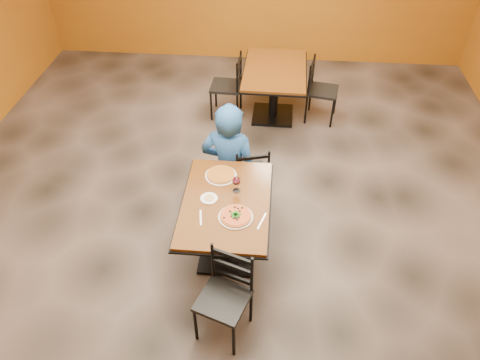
# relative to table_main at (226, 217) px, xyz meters

# --- Properties ---
(floor) EXTENTS (7.00, 8.00, 0.01)m
(floor) POSITION_rel_table_main_xyz_m (0.00, 0.50, -0.56)
(floor) COLOR black
(floor) RESTS_ON ground
(table_main) EXTENTS (0.83, 1.23, 0.75)m
(table_main) POSITION_rel_table_main_xyz_m (0.00, 0.00, 0.00)
(table_main) COLOR #693310
(table_main) RESTS_ON floor
(table_second) EXTENTS (0.88, 1.29, 0.75)m
(table_second) POSITION_rel_table_main_xyz_m (0.37, 2.64, 0.00)
(table_second) COLOR #693310
(table_second) RESTS_ON floor
(chair_main_near) EXTENTS (0.50, 0.50, 0.87)m
(chair_main_near) POSITION_rel_table_main_xyz_m (0.06, -0.84, -0.12)
(chair_main_near) COLOR black
(chair_main_near) RESTS_ON floor
(chair_main_far) EXTENTS (0.46, 0.46, 0.82)m
(chair_main_far) POSITION_rel_table_main_xyz_m (0.16, 0.82, -0.15)
(chair_main_far) COLOR black
(chair_main_far) RESTS_ON floor
(chair_second_left) EXTENTS (0.43, 0.43, 0.91)m
(chair_second_left) POSITION_rel_table_main_xyz_m (-0.30, 2.64, -0.10)
(chair_second_left) COLOR black
(chair_second_left) RESTS_ON floor
(chair_second_right) EXTENTS (0.47, 0.47, 0.89)m
(chair_second_right) POSITION_rel_table_main_xyz_m (1.05, 2.64, -0.11)
(chair_second_right) COLOR black
(chair_second_right) RESTS_ON floor
(diner) EXTENTS (0.69, 0.51, 1.27)m
(diner) POSITION_rel_table_main_xyz_m (-0.06, 0.84, 0.08)
(diner) COLOR navy
(diner) RESTS_ON floor
(plate_main) EXTENTS (0.31, 0.31, 0.01)m
(plate_main) POSITION_rel_table_main_xyz_m (0.11, -0.19, 0.20)
(plate_main) COLOR white
(plate_main) RESTS_ON table_main
(pizza_main) EXTENTS (0.28, 0.28, 0.02)m
(pizza_main) POSITION_rel_table_main_xyz_m (0.11, -0.19, 0.21)
(pizza_main) COLOR #9B190B
(pizza_main) RESTS_ON plate_main
(plate_far) EXTENTS (0.31, 0.31, 0.01)m
(plate_far) POSITION_rel_table_main_xyz_m (-0.09, 0.36, 0.20)
(plate_far) COLOR white
(plate_far) RESTS_ON table_main
(pizza_far) EXTENTS (0.28, 0.28, 0.02)m
(pizza_far) POSITION_rel_table_main_xyz_m (-0.09, 0.36, 0.21)
(pizza_far) COLOR #BC8C24
(pizza_far) RESTS_ON plate_far
(side_plate) EXTENTS (0.16, 0.16, 0.01)m
(side_plate) POSITION_rel_table_main_xyz_m (-0.16, 0.03, 0.20)
(side_plate) COLOR white
(side_plate) RESTS_ON table_main
(dip) EXTENTS (0.09, 0.09, 0.01)m
(dip) POSITION_rel_table_main_xyz_m (-0.16, 0.03, 0.21)
(dip) COLOR tan
(dip) RESTS_ON side_plate
(wine_glass) EXTENTS (0.08, 0.08, 0.18)m
(wine_glass) POSITION_rel_table_main_xyz_m (0.08, 0.16, 0.28)
(wine_glass) COLOR white
(wine_glass) RESTS_ON table_main
(fork) EXTENTS (0.05, 0.19, 0.00)m
(fork) POSITION_rel_table_main_xyz_m (-0.20, -0.22, 0.20)
(fork) COLOR silver
(fork) RESTS_ON table_main
(knife) EXTENTS (0.08, 0.20, 0.00)m
(knife) POSITION_rel_table_main_xyz_m (0.34, -0.22, 0.20)
(knife) COLOR silver
(knife) RESTS_ON table_main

